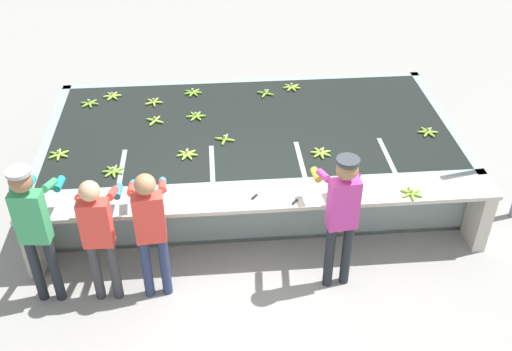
# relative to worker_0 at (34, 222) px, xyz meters

# --- Properties ---
(ground_plane) EXTENTS (80.00, 80.00, 0.00)m
(ground_plane) POSITION_rel_worker_0_xyz_m (2.41, 0.27, -1.08)
(ground_plane) COLOR gray
(ground_plane) RESTS_ON ground
(wash_tank) EXTENTS (5.53, 2.82, 0.87)m
(wash_tank) POSITION_rel_worker_0_xyz_m (2.41, 2.12, -0.65)
(wash_tank) COLOR gray
(wash_tank) RESTS_ON ground
(work_ledge) EXTENTS (5.53, 0.45, 0.87)m
(work_ledge) POSITION_rel_worker_0_xyz_m (2.41, 0.50, -0.44)
(work_ledge) COLOR #B7B2A3
(work_ledge) RESTS_ON ground
(worker_0) EXTENTS (0.45, 0.74, 1.76)m
(worker_0) POSITION_rel_worker_0_xyz_m (0.00, 0.00, 0.00)
(worker_0) COLOR #1E2328
(worker_0) RESTS_ON ground
(worker_1) EXTENTS (0.42, 0.71, 1.60)m
(worker_1) POSITION_rel_worker_0_xyz_m (0.64, -0.03, -0.13)
(worker_1) COLOR #38383D
(worker_1) RESTS_ON ground
(worker_2) EXTENTS (0.44, 0.72, 1.65)m
(worker_2) POSITION_rel_worker_0_xyz_m (1.19, -0.02, -0.09)
(worker_2) COLOR navy
(worker_2) RESTS_ON ground
(worker_3) EXTENTS (0.45, 0.74, 1.73)m
(worker_3) POSITION_rel_worker_0_xyz_m (3.22, -0.03, -0.02)
(worker_3) COLOR #1E2328
(worker_3) RESTS_ON ground
(banana_bunch_floating_0) EXTENTS (0.27, 0.27, 0.08)m
(banana_bunch_floating_0) POSITION_rel_worker_0_xyz_m (2.70, 3.00, -0.20)
(banana_bunch_floating_0) COLOR #75A333
(banana_bunch_floating_0) RESTS_ON wash_tank
(banana_bunch_floating_1) EXTENTS (0.28, 0.27, 0.08)m
(banana_bunch_floating_1) POSITION_rel_worker_0_xyz_m (4.76, 1.72, -0.20)
(banana_bunch_floating_1) COLOR #8CB738
(banana_bunch_floating_1) RESTS_ON wash_tank
(banana_bunch_floating_2) EXTENTS (0.28, 0.28, 0.08)m
(banana_bunch_floating_2) POSITION_rel_worker_0_xyz_m (1.62, 3.12, -0.20)
(banana_bunch_floating_2) COLOR #75A333
(banana_bunch_floating_2) RESTS_ON wash_tank
(banana_bunch_floating_3) EXTENTS (0.28, 0.28, 0.08)m
(banana_bunch_floating_3) POSITION_rel_worker_0_xyz_m (0.13, 2.91, -0.20)
(banana_bunch_floating_3) COLOR #75A333
(banana_bunch_floating_3) RESTS_ON wash_tank
(banana_bunch_floating_4) EXTENTS (0.27, 0.28, 0.08)m
(banana_bunch_floating_4) POSITION_rel_worker_0_xyz_m (-0.07, 1.58, -0.20)
(banana_bunch_floating_4) COLOR #8CB738
(banana_bunch_floating_4) RESTS_ON wash_tank
(banana_bunch_floating_5) EXTENTS (0.27, 0.27, 0.08)m
(banana_bunch_floating_5) POSITION_rel_worker_0_xyz_m (1.05, 2.87, -0.20)
(banana_bunch_floating_5) COLOR #93BC3D
(banana_bunch_floating_5) RESTS_ON wash_tank
(banana_bunch_floating_6) EXTENTS (0.26, 0.26, 0.08)m
(banana_bunch_floating_6) POSITION_rel_worker_0_xyz_m (1.10, 2.33, -0.20)
(banana_bunch_floating_6) COLOR #9EC642
(banana_bunch_floating_6) RESTS_ON wash_tank
(banana_bunch_floating_7) EXTENTS (0.27, 0.28, 0.08)m
(banana_bunch_floating_7) POSITION_rel_worker_0_xyz_m (0.66, 1.15, -0.20)
(banana_bunch_floating_7) COLOR #75A333
(banana_bunch_floating_7) RESTS_ON wash_tank
(banana_bunch_floating_8) EXTENTS (0.28, 0.26, 0.08)m
(banana_bunch_floating_8) POSITION_rel_worker_0_xyz_m (1.66, 2.40, -0.20)
(banana_bunch_floating_8) COLOR #7FAD33
(banana_bunch_floating_8) RESTS_ON wash_tank
(banana_bunch_floating_9) EXTENTS (0.28, 0.28, 0.08)m
(banana_bunch_floating_9) POSITION_rel_worker_0_xyz_m (2.04, 1.76, -0.20)
(banana_bunch_floating_9) COLOR #7FAD33
(banana_bunch_floating_9) RESTS_ON wash_tank
(banana_bunch_floating_10) EXTENTS (0.28, 0.27, 0.08)m
(banana_bunch_floating_10) POSITION_rel_worker_0_xyz_m (0.43, 3.11, -0.20)
(banana_bunch_floating_10) COLOR #9EC642
(banana_bunch_floating_10) RESTS_ON wash_tank
(banana_bunch_floating_11) EXTENTS (0.28, 0.28, 0.08)m
(banana_bunch_floating_11) POSITION_rel_worker_0_xyz_m (3.11, 3.17, -0.20)
(banana_bunch_floating_11) COLOR #93BC3D
(banana_bunch_floating_11) RESTS_ON wash_tank
(banana_bunch_floating_12) EXTENTS (0.28, 0.27, 0.08)m
(banana_bunch_floating_12) POSITION_rel_worker_0_xyz_m (1.55, 1.45, -0.20)
(banana_bunch_floating_12) COLOR #93BC3D
(banana_bunch_floating_12) RESTS_ON wash_tank
(banana_bunch_floating_13) EXTENTS (0.28, 0.28, 0.08)m
(banana_bunch_floating_13) POSITION_rel_worker_0_xyz_m (3.24, 1.34, -0.20)
(banana_bunch_floating_13) COLOR #8CB738
(banana_bunch_floating_13) RESTS_ON wash_tank
(banana_bunch_ledge_0) EXTENTS (0.27, 0.28, 0.08)m
(banana_bunch_ledge_0) POSITION_rel_worker_0_xyz_m (4.14, 0.40, -0.19)
(banana_bunch_ledge_0) COLOR #7FAD33
(banana_bunch_ledge_0) RESTS_ON work_ledge
(banana_bunch_ledge_1) EXTENTS (0.27, 0.28, 0.08)m
(banana_bunch_ledge_1) POSITION_rel_worker_0_xyz_m (3.41, 0.44, -0.19)
(banana_bunch_ledge_1) COLOR #75A333
(banana_bunch_ledge_1) RESTS_ON work_ledge
(knife_0) EXTENTS (0.23, 0.30, 0.02)m
(knife_0) POSITION_rel_worker_0_xyz_m (2.82, 0.43, -0.20)
(knife_0) COLOR silver
(knife_0) RESTS_ON work_ledge
(knife_1) EXTENTS (0.24, 0.29, 0.02)m
(knife_1) POSITION_rel_worker_0_xyz_m (2.37, 0.56, -0.20)
(knife_1) COLOR silver
(knife_1) RESTS_ON work_ledge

